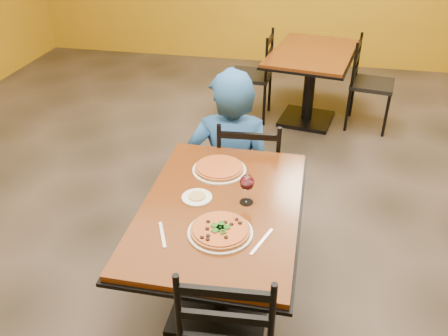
% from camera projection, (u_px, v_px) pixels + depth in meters
% --- Properties ---
extents(floor, '(7.00, 8.00, 0.01)m').
position_uv_depth(floor, '(236.00, 251.00, 3.22)').
color(floor, black).
rests_on(floor, ground).
extents(table_main, '(0.83, 1.23, 0.75)m').
position_uv_depth(table_main, '(221.00, 234.00, 2.51)').
color(table_main, '#5F350F').
rests_on(table_main, floor).
extents(table_second, '(0.96, 1.27, 0.75)m').
position_uv_depth(table_second, '(311.00, 70.00, 4.68)').
color(table_second, '#5F350F').
rests_on(table_second, floor).
extents(chair_main_far, '(0.44, 0.44, 0.91)m').
position_uv_depth(chair_main_far, '(249.00, 173.00, 3.23)').
color(chair_main_far, black).
rests_on(chair_main_far, floor).
extents(chair_second_left, '(0.42, 0.42, 0.91)m').
position_uv_depth(chair_second_left, '(250.00, 76.00, 4.83)').
color(chair_second_left, black).
rests_on(chair_second_left, floor).
extents(chair_second_right, '(0.47, 0.47, 0.90)m').
position_uv_depth(chair_second_right, '(372.00, 85.00, 4.63)').
color(chair_second_right, black).
rests_on(chair_second_right, floor).
extents(diner, '(0.64, 0.47, 1.19)m').
position_uv_depth(diner, '(231.00, 152.00, 3.20)').
color(diner, '#1A4D8F').
rests_on(diner, floor).
extents(plate_main, '(0.31, 0.31, 0.01)m').
position_uv_depth(plate_main, '(220.00, 233.00, 2.21)').
color(plate_main, white).
rests_on(plate_main, table_main).
extents(pizza_main, '(0.28, 0.28, 0.02)m').
position_uv_depth(pizza_main, '(220.00, 230.00, 2.20)').
color(pizza_main, maroon).
rests_on(pizza_main, plate_main).
extents(plate_far, '(0.31, 0.31, 0.01)m').
position_uv_depth(plate_far, '(219.00, 170.00, 2.69)').
color(plate_far, white).
rests_on(plate_far, table_main).
extents(pizza_far, '(0.28, 0.28, 0.02)m').
position_uv_depth(pizza_far, '(219.00, 168.00, 2.68)').
color(pizza_far, '#C57225').
rests_on(pizza_far, plate_far).
extents(side_plate, '(0.16, 0.16, 0.01)m').
position_uv_depth(side_plate, '(197.00, 197.00, 2.46)').
color(side_plate, white).
rests_on(side_plate, table_main).
extents(dip, '(0.09, 0.09, 0.01)m').
position_uv_depth(dip, '(197.00, 196.00, 2.45)').
color(dip, tan).
rests_on(dip, side_plate).
extents(wine_glass, '(0.08, 0.08, 0.18)m').
position_uv_depth(wine_glass, '(247.00, 188.00, 2.38)').
color(wine_glass, white).
rests_on(wine_glass, table_main).
extents(fork, '(0.09, 0.18, 0.00)m').
position_uv_depth(fork, '(162.00, 234.00, 2.21)').
color(fork, silver).
rests_on(fork, table_main).
extents(knife, '(0.09, 0.20, 0.00)m').
position_uv_depth(knife, '(262.00, 241.00, 2.16)').
color(knife, silver).
rests_on(knife, table_main).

